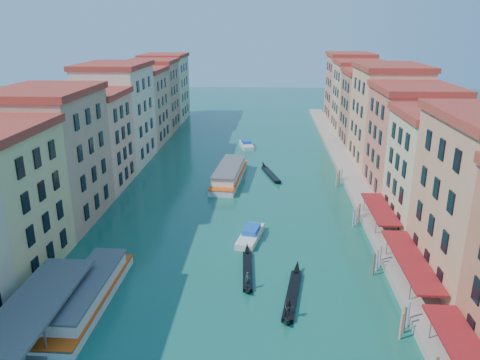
% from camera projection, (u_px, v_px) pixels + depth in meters
% --- Properties ---
extents(left_bank_palazzos, '(12.80, 128.40, 21.00)m').
position_uv_depth(left_bank_palazzos, '(108.00, 124.00, 92.72)').
color(left_bank_palazzos, '#C0AE8B').
rests_on(left_bank_palazzos, ground).
extents(right_bank_palazzos, '(12.80, 128.40, 21.00)m').
position_uv_depth(right_bank_palazzos, '(394.00, 127.00, 89.94)').
color(right_bank_palazzos, '#AD5C40').
rests_on(right_bank_palazzos, ground).
extents(quay, '(4.00, 140.00, 1.00)m').
position_uv_depth(quay, '(348.00, 172.00, 93.30)').
color(quay, gray).
rests_on(quay, ground).
extents(restaurant_awnings, '(3.20, 44.55, 3.12)m').
position_uv_depth(restaurant_awnings, '(412.00, 262.00, 52.72)').
color(restaurant_awnings, maroon).
rests_on(restaurant_awnings, ground).
extents(vaporetto_stop, '(5.40, 16.40, 3.65)m').
position_uv_depth(vaporetto_stop, '(39.00, 320.00, 44.89)').
color(vaporetto_stop, '#565759').
rests_on(vaporetto_stop, ground).
extents(mooring_poles_right, '(1.44, 54.24, 3.20)m').
position_uv_depth(mooring_poles_right, '(372.00, 251.00, 58.92)').
color(mooring_poles_right, brown).
rests_on(mooring_poles_right, ground).
extents(mooring_poles_left, '(0.24, 8.24, 3.20)m').
position_uv_depth(mooring_poles_left, '(14.00, 320.00, 45.07)').
color(mooring_poles_left, brown).
rests_on(mooring_poles_left, ground).
extents(vaporetto_near, '(4.45, 18.45, 2.74)m').
position_uv_depth(vaporetto_near, '(88.00, 293.00, 49.70)').
color(vaporetto_near, silver).
rests_on(vaporetto_near, ground).
extents(vaporetto_far, '(6.02, 19.88, 2.91)m').
position_uv_depth(vaporetto_far, '(229.00, 174.00, 89.45)').
color(vaporetto_far, silver).
rests_on(vaporetto_far, ground).
extents(gondola_fore, '(1.58, 11.94, 2.38)m').
position_uv_depth(gondola_fore, '(247.00, 269.00, 56.29)').
color(gondola_fore, black).
rests_on(gondola_fore, ground).
extents(gondola_right, '(2.92, 12.98, 2.59)m').
position_uv_depth(gondola_right, '(292.00, 294.00, 50.92)').
color(gondola_right, black).
rests_on(gondola_right, ground).
extents(gondola_far, '(4.44, 12.79, 1.84)m').
position_uv_depth(gondola_far, '(270.00, 173.00, 92.60)').
color(gondola_far, black).
rests_on(gondola_far, ground).
extents(motorboat_mid, '(3.93, 8.07, 1.60)m').
position_uv_depth(motorboat_mid, '(250.00, 235.00, 65.02)').
color(motorboat_mid, silver).
rests_on(motorboat_mid, ground).
extents(motorboat_far, '(4.03, 8.15, 1.62)m').
position_uv_depth(motorboat_far, '(246.00, 144.00, 114.11)').
color(motorboat_far, silver).
rests_on(motorboat_far, ground).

